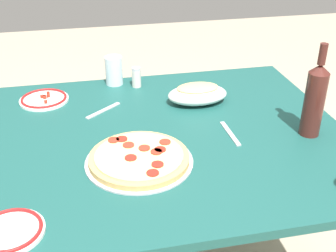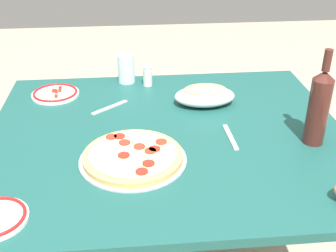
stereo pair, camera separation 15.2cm
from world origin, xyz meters
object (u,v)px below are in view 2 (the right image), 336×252
(water_glass, at_px, (126,69))
(spice_shaker, at_px, (148,76))
(dining_table, at_px, (168,159))
(side_plate_near, at_px, (55,93))
(wine_bottle, at_px, (319,106))
(baked_pasta_dish, at_px, (205,95))
(pepperoni_pizza, at_px, (133,157))

(water_glass, height_order, spice_shaker, water_glass)
(dining_table, bearing_deg, side_plate_near, -39.67)
(wine_bottle, bearing_deg, spice_shaker, -45.10)
(side_plate_near, xyz_separation_m, spice_shaker, (-0.39, -0.07, 0.03))
(baked_pasta_dish, bearing_deg, wine_bottle, 134.40)
(wine_bottle, relative_size, spice_shaker, 3.79)
(pepperoni_pizza, distance_m, water_glass, 0.64)
(wine_bottle, bearing_deg, water_glass, -43.11)
(pepperoni_pizza, bearing_deg, spice_shaker, -97.60)
(baked_pasta_dish, bearing_deg, side_plate_near, -13.24)
(dining_table, relative_size, baked_pasta_dish, 5.28)
(dining_table, distance_m, baked_pasta_dish, 0.32)
(dining_table, bearing_deg, baked_pasta_dish, -127.20)
(dining_table, xyz_separation_m, spice_shaker, (0.05, -0.43, 0.15))
(dining_table, height_order, water_glass, water_glass)
(wine_bottle, height_order, water_glass, wine_bottle)
(wine_bottle, bearing_deg, pepperoni_pizza, 5.27)
(water_glass, height_order, side_plate_near, water_glass)
(baked_pasta_dish, height_order, spice_shaker, spice_shaker)
(dining_table, xyz_separation_m, side_plate_near, (0.44, -0.36, 0.12))
(baked_pasta_dish, height_order, water_glass, water_glass)
(wine_bottle, distance_m, water_glass, 0.86)
(side_plate_near, bearing_deg, dining_table, 140.33)
(water_glass, distance_m, spice_shaker, 0.11)
(dining_table, distance_m, spice_shaker, 0.46)
(dining_table, xyz_separation_m, water_glass, (0.14, -0.48, 0.17))
(water_glass, relative_size, side_plate_near, 0.64)
(pepperoni_pizza, relative_size, wine_bottle, 1.04)
(side_plate_near, bearing_deg, water_glass, -158.53)
(side_plate_near, relative_size, spice_shaker, 2.25)
(pepperoni_pizza, relative_size, water_glass, 2.74)
(pepperoni_pizza, distance_m, wine_bottle, 0.63)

